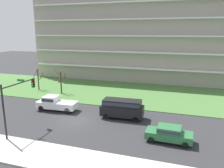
{
  "coord_description": "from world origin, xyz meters",
  "views": [
    {
      "loc": [
        11.8,
        -22.68,
        10.41
      ],
      "look_at": [
        2.54,
        6.0,
        3.38
      ],
      "focal_mm": 36.02,
      "sensor_mm": 36.0,
      "label": 1
    }
  ],
  "objects": [
    {
      "name": "sidewalk_curb_near",
      "position": [
        0.0,
        -8.0,
        0.07
      ],
      "size": [
        80.0,
        4.0,
        0.15
      ],
      "primitive_type": "cube",
      "color": "#BCB7AD",
      "rests_on": "ground"
    },
    {
      "name": "ground",
      "position": [
        0.0,
        0.0,
        0.0
      ],
      "size": [
        160.0,
        160.0,
        0.0
      ],
      "primitive_type": "plane",
      "color": "#2D2D30"
    },
    {
      "name": "pickup_white_center_left",
      "position": [
        -4.36,
        2.49,
        1.02
      ],
      "size": [
        5.51,
        2.31,
        1.95
      ],
      "rotation": [
        0.0,
        0.0,
        3.2
      ],
      "color": "white",
      "rests_on": "ground"
    },
    {
      "name": "tree_left",
      "position": [
        -7.82,
        10.01,
        2.17
      ],
      "size": [
        1.88,
        1.89,
        4.3
      ],
      "color": "#4C3828",
      "rests_on": "ground"
    },
    {
      "name": "van_black_near_left",
      "position": [
        4.98,
        2.5,
        1.4
      ],
      "size": [
        5.28,
        2.2,
        2.36
      ],
      "rotation": [
        0.0,
        0.0,
        3.18
      ],
      "color": "black",
      "rests_on": "ground"
    },
    {
      "name": "tree_far_left",
      "position": [
        -13.02,
        10.97,
        2.12
      ],
      "size": [
        1.76,
        1.75,
        3.93
      ],
      "color": "#423023",
      "rests_on": "ground"
    },
    {
      "name": "traffic_signal_mast",
      "position": [
        -4.25,
        -4.82,
        3.87
      ],
      "size": [
        0.9,
        5.02,
        5.63
      ],
      "color": "black",
      "rests_on": "ground"
    },
    {
      "name": "grass_lawn_strip",
      "position": [
        0.0,
        14.0,
        0.04
      ],
      "size": [
        80.0,
        16.0,
        0.08
      ],
      "primitive_type": "cube",
      "color": "#477238",
      "rests_on": "ground"
    },
    {
      "name": "sedan_green_center_right",
      "position": [
        10.89,
        -2.0,
        0.87
      ],
      "size": [
        4.45,
        1.92,
        1.57
      ],
      "rotation": [
        0.0,
        0.0,
        -0.03
      ],
      "color": "#2D6B3D",
      "rests_on": "ground"
    },
    {
      "name": "apartment_building",
      "position": [
        0.0,
        28.26,
        9.61
      ],
      "size": [
        42.19,
        13.47,
        19.21
      ],
      "color": "#9E938C",
      "rests_on": "ground"
    }
  ]
}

